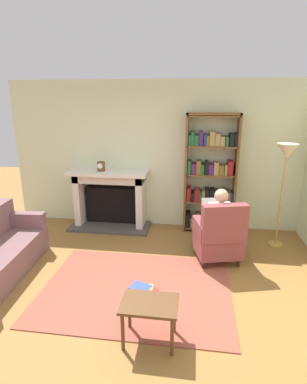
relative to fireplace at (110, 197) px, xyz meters
name	(u,v)px	position (x,y,z in m)	size (l,w,h in m)	color
ground	(132,304)	(0.88, -2.30, -0.59)	(14.00, 14.00, 0.00)	olive
back_wall	(158,156)	(0.88, 0.25, 0.76)	(5.60, 0.10, 2.70)	beige
area_rug	(136,289)	(0.88, -2.00, -0.58)	(2.40, 1.80, 0.01)	#984B39
fireplace	(110,197)	(0.00, 0.00, 0.00)	(1.50, 0.64, 1.11)	#4C4742
mantel_clock	(101,166)	(-0.12, -0.10, 0.61)	(0.14, 0.14, 0.17)	brown
bookshelf	(210,177)	(1.85, 0.03, 0.44)	(0.91, 0.32, 2.15)	brown
armchair_reading	(219,236)	(1.97, -1.14, -0.16)	(0.78, 0.76, 0.97)	#331E14
seated_reader	(217,221)	(1.94, -1.03, 0.04)	(0.45, 0.58, 1.14)	silver
side_table	(149,309)	(1.18, -2.84, -0.20)	(0.56, 0.39, 0.45)	brown
scattered_books	(146,289)	(1.01, -2.03, -0.56)	(0.49, 0.38, 0.03)	#334CA5
floor_lamp	(286,160)	(2.97, -0.45, 0.86)	(0.32, 0.32, 1.71)	#B7933F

